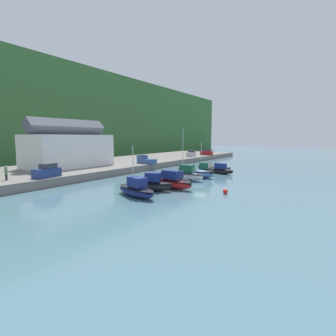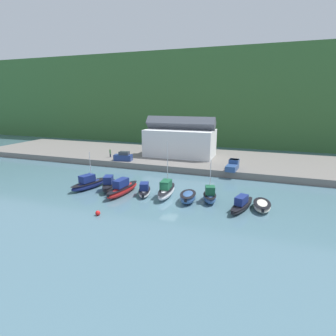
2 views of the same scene
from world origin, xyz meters
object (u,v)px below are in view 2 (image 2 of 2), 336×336
at_px(moored_boat_7, 242,205).
at_px(moored_boat_8, 262,205).
at_px(pickup_truck_0, 233,165).
at_px(moored_boat_4, 166,190).
at_px(moored_boat_0, 89,183).
at_px(moored_boat_1, 109,185).
at_px(mooring_buoy_0, 98,213).
at_px(moored_boat_6, 210,196).
at_px(moored_boat_2, 122,189).
at_px(moored_boat_3, 144,190).
at_px(person_on_quay, 110,153).
at_px(parked_car_0, 123,157).
at_px(moored_boat_5, 188,197).

height_order(moored_boat_7, moored_boat_8, moored_boat_7).
bearing_deg(pickup_truck_0, moored_boat_4, -113.07).
relative_size(moored_boat_0, moored_boat_1, 1.23).
bearing_deg(mooring_buoy_0, moored_boat_6, 36.06).
height_order(moored_boat_1, moored_boat_2, moored_boat_2).
bearing_deg(moored_boat_7, moored_boat_8, 39.31).
height_order(moored_boat_0, moored_boat_4, moored_boat_4).
bearing_deg(mooring_buoy_0, moored_boat_3, 73.72).
height_order(moored_boat_3, person_on_quay, person_on_quay).
height_order(moored_boat_1, parked_car_0, parked_car_0).
distance_m(moored_boat_0, moored_boat_7, 26.25).
bearing_deg(parked_car_0, moored_boat_2, -160.48).
height_order(moored_boat_0, moored_boat_5, moored_boat_0).
relative_size(moored_boat_6, moored_boat_8, 1.34).
bearing_deg(moored_boat_4, moored_boat_6, -2.09).
xyz_separation_m(moored_boat_4, moored_boat_7, (11.93, -1.45, -0.29)).
relative_size(moored_boat_5, pickup_truck_0, 0.95).
bearing_deg(pickup_truck_0, moored_boat_7, -73.98).
xyz_separation_m(moored_boat_5, moored_boat_6, (3.15, 1.17, 0.13)).
height_order(moored_boat_2, moored_boat_6, moored_boat_6).
relative_size(moored_boat_2, moored_boat_5, 1.78).
xyz_separation_m(moored_boat_6, person_on_quay, (-28.17, 17.81, 1.53)).
bearing_deg(moored_boat_8, parked_car_0, 150.04).
bearing_deg(moored_boat_6, moored_boat_4, 166.22).
distance_m(moored_boat_0, moored_boat_2, 7.07).
bearing_deg(moored_boat_7, moored_boat_4, -168.94).
relative_size(moored_boat_1, moored_boat_4, 0.69).
bearing_deg(moored_boat_0, moored_boat_8, 17.88).
relative_size(moored_boat_2, moored_boat_7, 1.15).
bearing_deg(moored_boat_8, moored_boat_2, 179.96).
bearing_deg(mooring_buoy_0, person_on_quay, 117.87).
bearing_deg(moored_boat_4, moored_boat_5, -18.50).
relative_size(moored_boat_0, moored_boat_6, 1.16).
relative_size(moored_boat_6, moored_boat_7, 0.91).
bearing_deg(pickup_truck_0, mooring_buoy_0, -114.75).
bearing_deg(moored_boat_6, moored_boat_7, -31.40).
height_order(moored_boat_2, moored_boat_7, moored_boat_2).
relative_size(moored_boat_8, pickup_truck_0, 1.00).
xyz_separation_m(moored_boat_2, moored_boat_4, (7.27, 1.39, 0.06)).
distance_m(pickup_truck_0, mooring_buoy_0, 30.04).
bearing_deg(moored_boat_4, person_on_quay, 137.20).
bearing_deg(pickup_truck_0, moored_boat_0, -138.14).
bearing_deg(moored_boat_0, moored_boat_1, 22.80).
bearing_deg(moored_boat_6, parked_car_0, 132.08).
bearing_deg(person_on_quay, moored_boat_1, -59.67).
bearing_deg(moored_boat_8, moored_boat_1, 177.29).
height_order(pickup_truck_0, mooring_buoy_0, pickup_truck_0).
distance_m(moored_boat_1, moored_boat_8, 25.13).
height_order(moored_boat_0, moored_boat_6, moored_boat_6).
height_order(moored_boat_0, parked_car_0, moored_boat_0).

